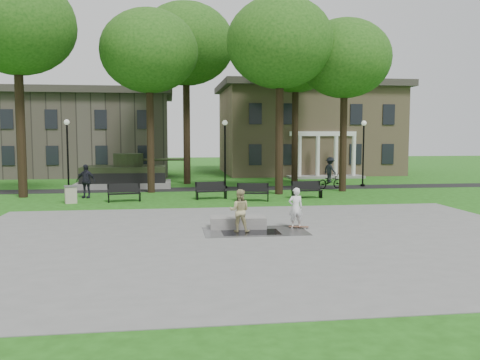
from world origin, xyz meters
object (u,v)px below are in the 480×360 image
object	(u,v)px
concrete_block	(238,222)
friend_watching	(240,211)
cyclist	(330,176)
skateboarder	(296,208)
park_bench_0	(124,192)
trash_bin	(71,194)

from	to	relation	value
concrete_block	friend_watching	bearing A→B (deg)	-93.55
friend_watching	cyclist	size ratio (longest dim) A/B	0.75
skateboarder	cyclist	xyz separation A→B (m)	(5.96, 14.08, 0.07)
friend_watching	park_bench_0	xyz separation A→B (m)	(-5.17, 9.75, -0.32)
concrete_block	park_bench_0	world-z (taller)	park_bench_0
cyclist	trash_bin	xyz separation A→B (m)	(-16.31, -5.13, -0.41)
concrete_block	friend_watching	world-z (taller)	friend_watching
skateboarder	cyclist	distance (m)	15.29
skateboarder	friend_watching	bearing A→B (deg)	10.34
park_bench_0	trash_bin	xyz separation A→B (m)	(-2.84, -0.29, -0.04)
cyclist	trash_bin	bearing A→B (deg)	85.34
concrete_block	trash_bin	size ratio (longest dim) A/B	2.29
cyclist	trash_bin	size ratio (longest dim) A/B	2.28
concrete_block	skateboarder	world-z (taller)	skateboarder
friend_watching	concrete_block	bearing A→B (deg)	-79.00
concrete_block	cyclist	distance (m)	16.07
concrete_block	trash_bin	distance (m)	11.83
trash_bin	concrete_block	bearing A→B (deg)	-47.02
friend_watching	park_bench_0	bearing A→B (deg)	-47.52
concrete_block	friend_watching	xyz separation A→B (m)	(-0.05, -0.81, 0.60)
friend_watching	trash_bin	distance (m)	12.41
concrete_block	skateboarder	xyz separation A→B (m)	(2.29, -0.30, 0.58)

